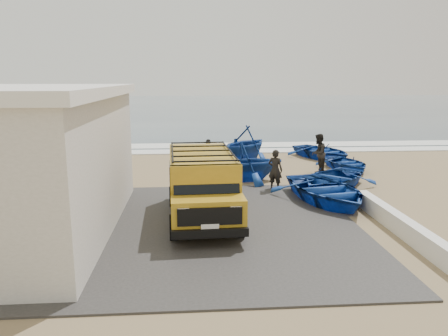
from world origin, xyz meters
name	(u,v)px	position (x,y,z in m)	size (l,w,h in m)	color
ground	(224,208)	(0.00, 0.00, 0.00)	(160.00, 160.00, 0.00)	#8F7753
slab	(164,227)	(-2.00, -2.00, 0.03)	(12.00, 10.00, 0.05)	#393734
ocean	(198,107)	(0.00, 56.00, 0.00)	(180.00, 88.00, 0.01)	#385166
surf_line	(209,151)	(0.00, 12.00, 0.03)	(180.00, 1.60, 0.06)	white
surf_wash	(208,145)	(0.00, 14.50, 0.02)	(180.00, 2.20, 0.04)	white
parapet	(400,225)	(5.00, -3.00, 0.28)	(0.35, 6.00, 0.55)	silver
van	(202,183)	(-0.80, -1.15, 1.21)	(2.32, 5.33, 2.25)	#BA8D1C
boat_near_left	(326,190)	(3.80, 0.41, 0.46)	(3.20, 4.48, 0.93)	#133D96
boat_near_right	(332,178)	(4.71, 2.49, 0.42)	(2.87, 4.01, 0.83)	#133D96
boat_mid_left	(246,161)	(1.29, 4.06, 0.88)	(2.90, 3.36, 1.77)	#133D96
boat_mid_right	(346,163)	(6.62, 6.10, 0.33)	(2.30, 3.22, 0.67)	#133D96
boat_far_left	(245,143)	(1.82, 8.80, 0.99)	(3.23, 3.74, 1.97)	#133D96
boat_far_right	(322,151)	(6.32, 9.27, 0.42)	(2.86, 4.01, 0.83)	#133D96
fisherman_front	(275,170)	(2.29, 2.41, 0.84)	(0.61, 0.40, 1.68)	black
fisherman_middle	(318,153)	(5.04, 5.66, 0.94)	(0.92, 0.71, 1.88)	black
fisherman_back	(208,156)	(-0.34, 5.85, 0.83)	(0.97, 0.40, 1.66)	black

